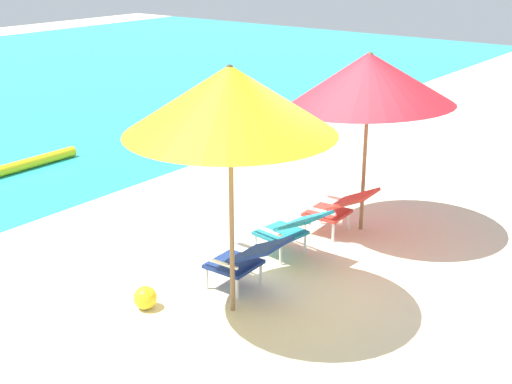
# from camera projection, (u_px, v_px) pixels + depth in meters

# --- Properties ---
(ground_plane) EXTENTS (40.00, 40.00, 0.00)m
(ground_plane) POSITION_uv_depth(u_px,v_px,m) (74.00, 189.00, 10.78)
(ground_plane) COLOR beige
(swim_buoy) EXTENTS (1.60, 0.18, 0.18)m
(swim_buoy) POSITION_uv_depth(u_px,v_px,m) (35.00, 161.00, 11.78)
(swim_buoy) COLOR yellow
(swim_buoy) RESTS_ON ocean_band
(lounge_chair_left) EXTENTS (0.57, 0.89, 0.68)m
(lounge_chair_left) POSITION_uv_depth(u_px,v_px,m) (246.00, 258.00, 7.49)
(lounge_chair_left) COLOR navy
(lounge_chair_left) RESTS_ON ground_plane
(lounge_chair_center) EXTENTS (0.64, 0.93, 0.68)m
(lounge_chair_center) POSITION_uv_depth(u_px,v_px,m) (291.00, 227.00, 8.28)
(lounge_chair_center) COLOR teal
(lounge_chair_center) RESTS_ON ground_plane
(lounge_chair_right) EXTENTS (0.59, 0.91, 0.68)m
(lounge_chair_right) POSITION_uv_depth(u_px,v_px,m) (340.00, 207.00, 8.93)
(lounge_chair_right) COLOR red
(lounge_chair_right) RESTS_ON ground_plane
(beach_umbrella_left) EXTENTS (2.62, 2.62, 2.57)m
(beach_umbrella_left) POSITION_uv_depth(u_px,v_px,m) (230.00, 100.00, 6.46)
(beach_umbrella_left) COLOR olive
(beach_umbrella_left) RESTS_ON ground_plane
(beach_umbrella_right) EXTENTS (2.33, 2.36, 2.43)m
(beach_umbrella_right) POSITION_uv_depth(u_px,v_px,m) (369.00, 79.00, 8.57)
(beach_umbrella_right) COLOR olive
(beach_umbrella_right) RESTS_ON ground_plane
(beach_ball) EXTENTS (0.25, 0.25, 0.25)m
(beach_ball) POSITION_uv_depth(u_px,v_px,m) (145.00, 298.00, 7.22)
(beach_ball) COLOR yellow
(beach_ball) RESTS_ON ground_plane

